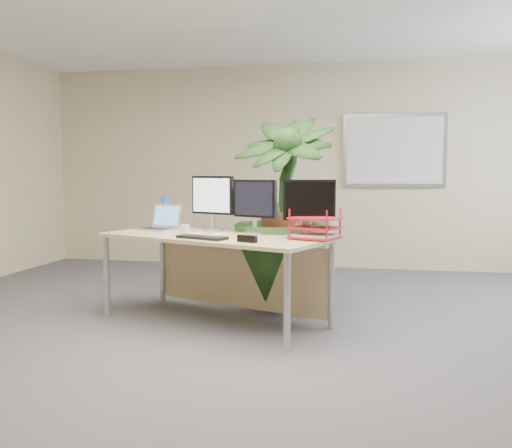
% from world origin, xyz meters
% --- Properties ---
extents(floor, '(8.00, 8.00, 0.00)m').
position_xyz_m(floor, '(0.00, 0.00, 0.00)').
color(floor, '#4E4E53').
rests_on(floor, ground).
extents(back_wall, '(7.00, 0.04, 2.70)m').
position_xyz_m(back_wall, '(0.00, 4.00, 1.35)').
color(back_wall, '#CCB990').
rests_on(back_wall, floor).
extents(whiteboard, '(1.30, 0.04, 0.95)m').
position_xyz_m(whiteboard, '(1.20, 3.97, 1.55)').
color(whiteboard, '#A4A4A8').
rests_on(whiteboard, back_wall).
extents(desk, '(2.10, 1.48, 0.74)m').
position_xyz_m(desk, '(-0.33, 1.06, 0.59)').
color(desk, tan).
rests_on(desk, floor).
extents(floor_plant, '(1.00, 1.00, 1.50)m').
position_xyz_m(floor_plant, '(0.13, 1.50, 0.75)').
color(floor_plant, '#183A15').
rests_on(floor_plant, floor).
extents(monitor_left, '(0.43, 0.20, 0.49)m').
position_xyz_m(monitor_left, '(-0.48, 1.32, 1.03)').
color(monitor_left, '#AEAEB2').
rests_on(monitor_left, desk).
extents(monitor_right, '(0.40, 0.19, 0.46)m').
position_xyz_m(monitor_right, '(-0.05, 1.14, 1.01)').
color(monitor_right, '#AEAEB2').
rests_on(monitor_right, desk).
extents(monitor_dark, '(0.42, 0.19, 0.47)m').
position_xyz_m(monitor_dark, '(0.43, 0.94, 1.01)').
color(monitor_dark, '#AEAEB2').
rests_on(monitor_dark, desk).
extents(laptop, '(0.41, 0.39, 0.24)m').
position_xyz_m(laptop, '(-0.97, 1.30, 0.80)').
color(laptop, silver).
rests_on(laptop, desk).
extents(keyboard, '(0.45, 0.29, 0.02)m').
position_xyz_m(keyboard, '(-0.39, 0.70, 0.76)').
color(keyboard, black).
rests_on(keyboard, desk).
extents(coffee_mug, '(0.11, 0.08, 0.09)m').
position_xyz_m(coffee_mug, '(-0.64, 0.99, 0.79)').
color(coffee_mug, silver).
rests_on(coffee_mug, desk).
extents(spiral_notebook, '(0.36, 0.31, 0.01)m').
position_xyz_m(spiral_notebook, '(-0.43, 0.96, 0.75)').
color(spiral_notebook, white).
rests_on(spiral_notebook, desk).
extents(orange_pen, '(0.14, 0.02, 0.01)m').
position_xyz_m(orange_pen, '(-0.43, 0.95, 0.76)').
color(orange_pen, orange).
rests_on(orange_pen, spiral_notebook).
extents(yellow_highlighter, '(0.10, 0.07, 0.01)m').
position_xyz_m(yellow_highlighter, '(-0.25, 0.84, 0.75)').
color(yellow_highlighter, yellow).
rests_on(yellow_highlighter, desk).
extents(water_bottle, '(0.08, 0.08, 0.30)m').
position_xyz_m(water_bottle, '(-1.02, 1.54, 0.89)').
color(water_bottle, '#B0C3CF').
rests_on(water_bottle, desk).
extents(letter_tray, '(0.43, 0.38, 0.17)m').
position_xyz_m(letter_tray, '(0.49, 0.83, 0.82)').
color(letter_tray, '#B31625').
rests_on(letter_tray, desk).
extents(stapler, '(0.16, 0.10, 0.05)m').
position_xyz_m(stapler, '(0.01, 0.55, 0.77)').
color(stapler, black).
rests_on(stapler, desk).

